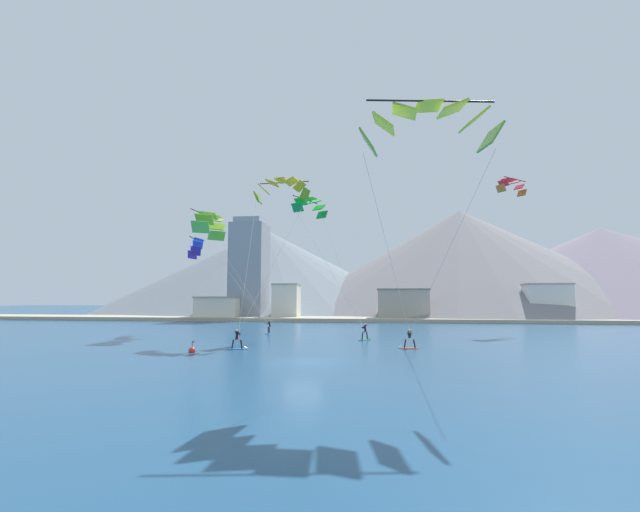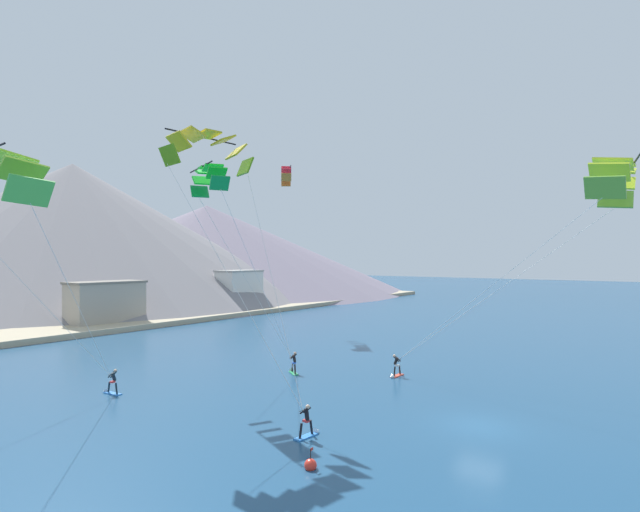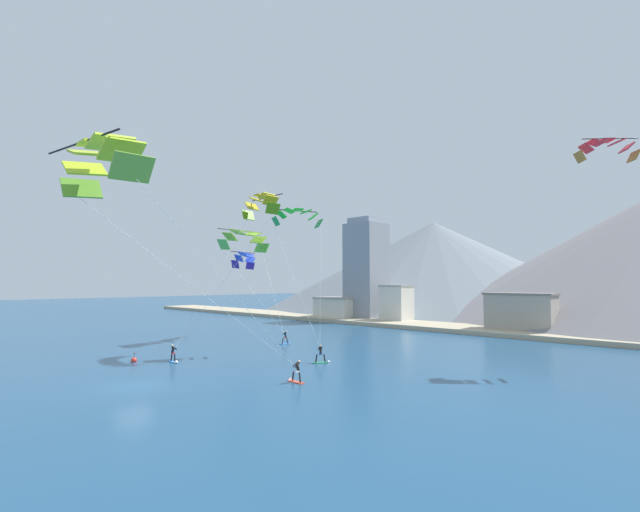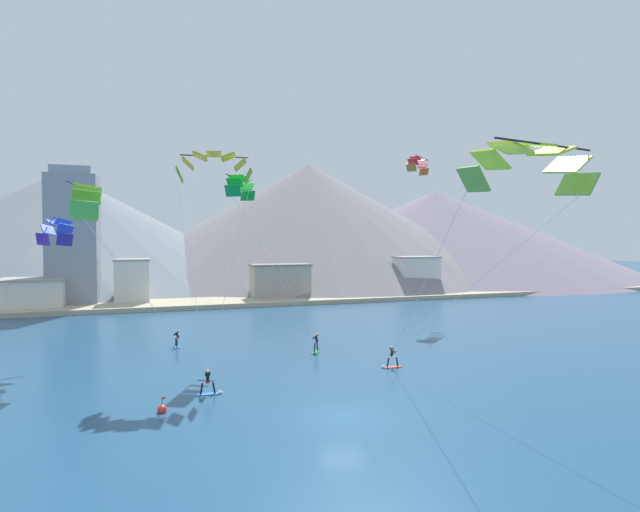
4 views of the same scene
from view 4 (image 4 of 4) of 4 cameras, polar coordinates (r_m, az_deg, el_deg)
name	(u,v)px [view 4 (image 4 of 4)]	position (r m, az deg, el deg)	size (l,w,h in m)	color
ground_plane	(342,417)	(30.24, 2.54, -17.88)	(400.00, 400.00, 0.00)	navy
kitesurfer_near_lead	(211,386)	(34.70, -12.36, -14.36)	(1.77, 0.62, 1.79)	#337FDB
kitesurfer_near_trail	(317,346)	(46.07, -0.37, -10.21)	(1.33, 1.66, 1.81)	#33B266
kitesurfer_mid_center	(390,361)	(40.99, 8.00, -11.81)	(1.76, 0.64, 1.74)	#E54C33
kitesurfer_far_left	(176,342)	(50.00, -16.09, -9.37)	(0.61, 1.77, 1.73)	#337FDB
parafoil_kite_near_lead	(214,165)	(43.15, -12.00, 10.17)	(6.39, 10.25, 16.18)	#558D11
parafoil_kite_near_trail	(241,186)	(46.42, -9.04, 7.96)	(7.91, 5.75, 14.60)	#0F923B
parafoil_kite_mid_center	(529,163)	(28.11, 22.79, 9.79)	(7.78, 16.18, 13.95)	#68A532
parafoil_kite_far_left	(87,199)	(48.41, -25.13, 5.94)	(8.98, 8.12, 13.66)	#58C047
parafoil_kite_distant_high_outer	(56,229)	(50.77, -27.91, 2.77)	(3.84, 5.55, 2.54)	#322392
parafoil_kite_distant_low_drift	(418,163)	(70.73, 11.14, 10.36)	(5.10, 4.65, 2.14)	#B97027
race_marker_buoy	(162,410)	(32.26, -17.61, -16.39)	(0.56, 0.56, 1.02)	red
shoreline_strip	(224,302)	(79.74, -10.94, -5.22)	(180.00, 10.00, 0.70)	tan
shore_building_harbour_front	(133,282)	(81.98, -20.64, -2.82)	(5.24, 4.69, 7.22)	silver
shore_building_promenade_mid	(33,294)	(82.53, -29.99, -3.82)	(9.01, 7.10, 4.65)	silver
shore_building_quay_east	(280,282)	(82.83, -4.57, -3.03)	(9.84, 4.60, 6.13)	#A89E8E
shore_building_quay_west	(416,275)	(94.05, 10.97, -2.18)	(7.97, 4.76, 7.06)	silver
highrise_tower	(74,239)	(84.05, -26.33, 1.78)	(7.00, 7.00, 21.03)	gray
mountain_peak_west_ridge	(62,228)	(128.56, -27.36, 2.85)	(98.30, 98.30, 25.53)	slate
mountain_peak_central_summit	(309,221)	(132.12, -1.30, 4.01)	(106.20, 106.20, 30.01)	gray
mountain_peak_east_shoulder	(435,233)	(147.60, 12.96, 2.58)	(110.23, 110.23, 24.01)	slate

